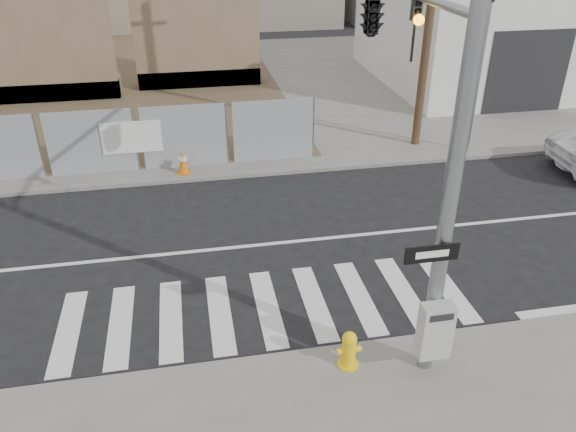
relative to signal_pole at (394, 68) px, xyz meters
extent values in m
plane|color=black|center=(-2.49, 2.05, -4.78)|extent=(100.00, 100.00, 0.00)
cube|color=slate|center=(-2.49, 16.05, -4.72)|extent=(50.00, 20.00, 0.12)
cylinder|color=gray|center=(0.01, -2.75, -1.16)|extent=(0.26, 0.26, 7.00)
cube|color=#B2B2AF|center=(-0.04, -3.03, -3.64)|extent=(0.55, 0.30, 1.05)
cube|color=black|center=(-0.24, -2.91, -2.16)|extent=(0.90, 0.03, 0.30)
cube|color=silver|center=(-0.24, -2.93, -2.16)|extent=(0.55, 0.01, 0.12)
imported|color=black|center=(0.01, -0.75, 0.79)|extent=(0.16, 0.20, 1.00)
imported|color=black|center=(0.01, 1.45, 0.79)|extent=(0.53, 2.48, 1.00)
cylinder|color=gray|center=(5.51, 6.65, -2.06)|extent=(0.12, 0.12, 5.20)
cube|color=brown|center=(-9.49, 15.05, -0.66)|extent=(6.00, 0.50, 8.00)
cube|color=brown|center=(-9.49, 15.45, -4.26)|extent=(6.00, 1.30, 0.80)
cube|color=brown|center=(-2.99, 16.45, -4.26)|extent=(5.50, 1.30, 0.80)
cube|color=silver|center=(11.51, 15.05, -2.26)|extent=(12.00, 10.00, 4.80)
cube|color=black|center=(9.51, 10.03, -3.06)|extent=(3.40, 0.06, 3.20)
cylinder|color=yellow|center=(-1.35, -2.50, -4.64)|extent=(0.44, 0.44, 0.04)
cylinder|color=yellow|center=(-1.35, -2.50, -4.37)|extent=(0.29, 0.29, 0.58)
sphere|color=yellow|center=(-1.35, -2.50, -4.06)|extent=(0.27, 0.27, 0.27)
cylinder|color=yellow|center=(-1.51, -2.50, -4.31)|extent=(0.15, 0.13, 0.11)
cylinder|color=yellow|center=(-1.20, -2.50, -4.31)|extent=(0.15, 0.13, 0.11)
cube|color=orange|center=(-4.03, 6.53, -4.64)|extent=(0.47, 0.47, 0.03)
cone|color=orange|center=(-4.03, 6.53, -4.30)|extent=(0.41, 0.41, 0.73)
cylinder|color=silver|center=(-4.03, 6.53, -4.19)|extent=(0.28, 0.28, 0.08)
camera|label=1|loc=(-3.84, -9.74, 2.57)|focal=35.00mm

